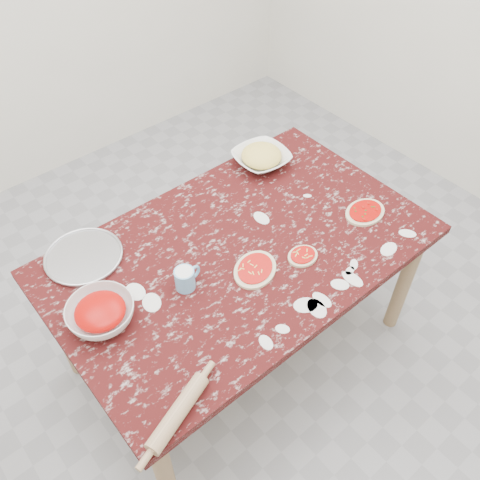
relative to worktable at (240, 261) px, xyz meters
name	(u,v)px	position (x,y,z in m)	size (l,w,h in m)	color
ground	(240,344)	(0.00, 0.00, -0.67)	(4.00, 4.00, 0.00)	gray
worktable	(240,261)	(0.00, 0.00, 0.00)	(1.60, 1.00, 0.75)	#360C0C
pizza_tray	(84,257)	(-0.53, 0.37, 0.09)	(0.32, 0.32, 0.01)	#B2B2B7
sauce_bowl	(101,314)	(-0.63, 0.05, 0.12)	(0.25, 0.25, 0.08)	white
cheese_bowl	(261,159)	(0.45, 0.37, 0.12)	(0.27, 0.27, 0.07)	white
flour_mug	(186,278)	(-0.29, -0.02, 0.13)	(0.12, 0.08, 0.09)	#6FB3E3
pizza_left	(255,269)	(-0.03, -0.13, 0.09)	(0.26, 0.23, 0.02)	beige
pizza_mid	(303,256)	(0.17, -0.21, 0.09)	(0.14, 0.11, 0.02)	beige
pizza_right	(365,212)	(0.57, -0.20, 0.09)	(0.21, 0.16, 0.02)	beige
rolling_pin	(178,412)	(-0.63, -0.44, 0.11)	(0.06, 0.06, 0.28)	tan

